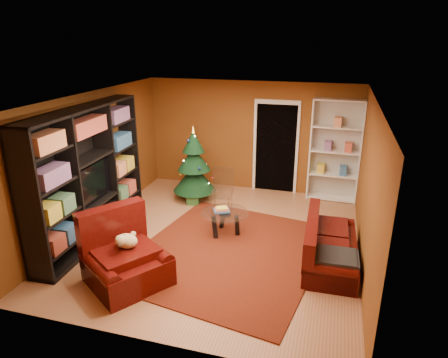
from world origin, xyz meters
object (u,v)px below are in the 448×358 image
(sofa, at_px, (331,242))
(coffee_table, at_px, (225,223))
(christmas_tree, at_px, (194,164))
(acrylic_chair, at_px, (222,194))
(armchair, at_px, (126,256))
(rug, at_px, (228,252))
(gift_box_red, at_px, (201,184))
(media_unit, at_px, (88,175))
(white_bookshelf, at_px, (335,151))
(dog, at_px, (127,241))
(gift_box_green, at_px, (194,198))

(sofa, xyz_separation_m, coffee_table, (-1.95, 0.49, -0.16))
(coffee_table, bearing_deg, christmas_tree, 127.54)
(coffee_table, bearing_deg, acrylic_chair, 110.21)
(coffee_table, xyz_separation_m, acrylic_chair, (-0.32, 0.86, 0.21))
(christmas_tree, bearing_deg, coffee_table, -52.46)
(christmas_tree, height_order, armchair, christmas_tree)
(rug, distance_m, christmas_tree, 2.68)
(rug, bearing_deg, gift_box_red, 117.42)
(acrylic_chair, bearing_deg, media_unit, -147.46)
(armchair, bearing_deg, media_unit, 83.20)
(armchair, xyz_separation_m, coffee_table, (0.99, 1.93, -0.22))
(christmas_tree, relative_size, coffee_table, 1.94)
(coffee_table, bearing_deg, white_bookshelf, 51.23)
(rug, height_order, dog, dog)
(media_unit, distance_m, christmas_tree, 2.55)
(rug, relative_size, gift_box_red, 17.09)
(gift_box_red, bearing_deg, media_unit, -111.13)
(sofa, bearing_deg, armchair, 114.94)
(dog, height_order, coffee_table, dog)
(media_unit, bearing_deg, acrylic_chair, 35.91)
(rug, distance_m, white_bookshelf, 3.59)
(white_bookshelf, relative_size, acrylic_chair, 2.66)
(gift_box_red, height_order, acrylic_chair, acrylic_chair)
(armchair, bearing_deg, coffee_table, 7.42)
(armchair, relative_size, coffee_table, 1.32)
(white_bookshelf, bearing_deg, christmas_tree, -161.70)
(gift_box_red, height_order, sofa, sofa)
(sofa, height_order, coffee_table, sofa)
(gift_box_red, xyz_separation_m, white_bookshelf, (3.10, 0.17, 1.04))
(media_unit, xyz_separation_m, white_bookshelf, (4.22, 3.08, -0.07))
(media_unit, bearing_deg, rug, -0.29)
(dog, bearing_deg, sofa, -30.49)
(gift_box_red, height_order, coffee_table, coffee_table)
(rug, height_order, acrylic_chair, acrylic_chair)
(gift_box_red, bearing_deg, armchair, -86.81)
(christmas_tree, distance_m, white_bookshelf, 3.16)
(sofa, bearing_deg, gift_box_green, 59.59)
(christmas_tree, distance_m, sofa, 3.70)
(sofa, bearing_deg, dog, 113.74)
(white_bookshelf, bearing_deg, sofa, -85.99)
(white_bookshelf, height_order, acrylic_chair, white_bookshelf)
(rug, xyz_separation_m, acrylic_chair, (-0.56, 1.50, 0.43))
(rug, xyz_separation_m, gift_box_red, (-1.46, 2.82, 0.09))
(rug, height_order, sofa, sofa)
(dog, distance_m, coffee_table, 2.16)
(media_unit, distance_m, gift_box_green, 2.56)
(media_unit, height_order, gift_box_red, media_unit)
(media_unit, relative_size, coffee_table, 3.56)
(armchair, bearing_deg, dog, 45.00)
(gift_box_red, relative_size, white_bookshelf, 0.09)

